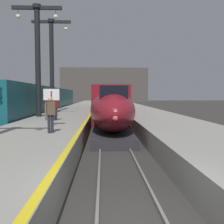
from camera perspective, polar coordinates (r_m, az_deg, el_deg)
name	(u,v)px	position (r m, az deg, el deg)	size (l,w,h in m)	color
platform_left	(73,115)	(30.30, -8.54, -0.66)	(4.80, 110.00, 1.05)	gray
platform_right	(143,115)	(30.46, 6.78, -0.62)	(4.80, 110.00, 1.05)	gray
platform_left_safety_stripe	(93,110)	(30.09, -4.23, 0.35)	(0.20, 107.80, 0.01)	yellow
rail_main_left	(102,117)	(32.88, -2.27, -1.09)	(0.08, 110.00, 0.12)	slate
rail_main_right	(114,117)	(32.91, 0.35, -1.08)	(0.08, 110.00, 0.12)	slate
rail_secondary_left	(37,117)	(33.89, -16.10, -1.09)	(0.08, 110.00, 0.12)	slate
rail_secondary_right	(49,117)	(33.56, -13.61, -1.09)	(0.08, 110.00, 0.12)	slate
highspeed_train_main	(108,102)	(31.59, -0.92, 2.10)	(2.92, 38.82, 3.60)	maroon
regional_train_adjacent	(46,100)	(35.62, -14.18, 2.51)	(2.85, 36.60, 3.80)	#145660
station_column_mid	(38,50)	(22.54, -15.99, 12.98)	(4.00, 0.68, 9.04)	black
station_column_far	(52,57)	(28.20, -13.09, 11.67)	(4.00, 0.68, 9.54)	black
passenger_near_edge	(55,106)	(18.58, -12.33, 1.24)	(0.40, 0.48, 1.69)	#23232D
passenger_mid_platform	(50,112)	(12.42, -13.35, 0.02)	(0.45, 0.41, 1.69)	#23232D
passenger_far_waiting	(53,104)	(23.40, -12.86, 1.72)	(0.56, 0.29, 1.69)	#23232D
rolling_suitcase	(48,116)	(18.79, -13.83, -0.85)	(0.40, 0.22, 0.98)	#4C4C51
departure_info_board	(52,100)	(15.14, -13.11, 2.63)	(0.90, 0.10, 2.12)	maroon
terminus_back_wall	(104,85)	(107.35, -1.72, 5.96)	(36.00, 2.00, 14.00)	#4C4742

